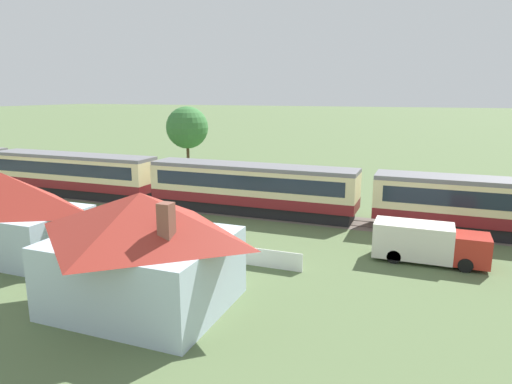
{
  "coord_description": "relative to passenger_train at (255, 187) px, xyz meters",
  "views": [
    {
      "loc": [
        -6.39,
        -33.29,
        9.62
      ],
      "look_at": [
        -19.31,
        0.33,
        1.77
      ],
      "focal_mm": 32.0,
      "sensor_mm": 36.0,
      "label": 1
    }
  ],
  "objects": [
    {
      "name": "passenger_train",
      "position": [
        0.0,
        0.0,
        0.0
      ],
      "size": [
        90.34,
        3.17,
        3.99
      ],
      "color": "maroon",
      "rests_on": "ground_plane"
    },
    {
      "name": "railway_track",
      "position": [
        0.07,
        0.0,
        -2.21
      ],
      "size": [
        166.74,
        3.6,
        0.04
      ],
      "color": "#665B51",
      "rests_on": "ground_plane"
    },
    {
      "name": "yard_tree_0",
      "position": [
        -15.04,
        15.91,
        3.23
      ],
      "size": [
        5.15,
        5.15,
        8.03
      ],
      "color": "#4C3823",
      "rests_on": "ground_plane"
    },
    {
      "name": "delivery_truck_red",
      "position": [
        13.27,
        -6.62,
        -1.05
      ],
      "size": [
        6.3,
        2.11,
        2.24
      ],
      "color": "#B2281E",
      "rests_on": "ground_plane"
    },
    {
      "name": "cottage_red_roof_2",
      "position": [
        -10.63,
        -14.18,
        0.38
      ],
      "size": [
        10.02,
        5.53,
        5.0
      ],
      "color": "silver",
      "rests_on": "ground_plane"
    },
    {
      "name": "cottage_red_roof_3",
      "position": [
        1.25,
        -17.17,
        0.55
      ],
      "size": [
        8.07,
        6.78,
        5.34
      ],
      "color": "silver",
      "rests_on": "ground_plane"
    }
  ]
}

